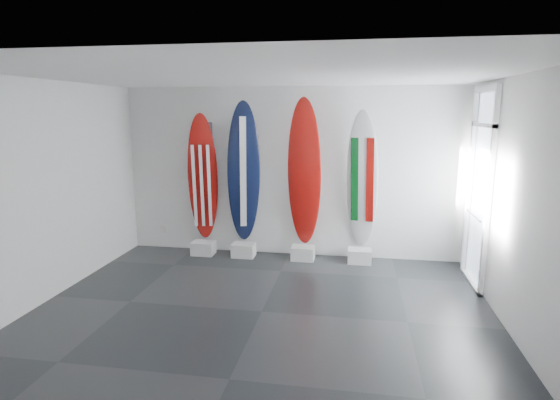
% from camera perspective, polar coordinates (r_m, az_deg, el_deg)
% --- Properties ---
extents(floor, '(6.00, 6.00, 0.00)m').
position_cam_1_polar(floor, '(6.08, -2.33, -13.90)').
color(floor, black).
rests_on(floor, ground).
extents(ceiling, '(6.00, 6.00, 0.00)m').
position_cam_1_polar(ceiling, '(5.53, -2.58, 15.56)').
color(ceiling, white).
rests_on(ceiling, wall_back).
extents(wall_back, '(6.00, 0.00, 6.00)m').
position_cam_1_polar(wall_back, '(8.04, 1.25, 3.47)').
color(wall_back, white).
rests_on(wall_back, ground).
extents(wall_front, '(6.00, 0.00, 6.00)m').
position_cam_1_polar(wall_front, '(3.29, -11.60, -8.15)').
color(wall_front, white).
rests_on(wall_front, ground).
extents(wall_left, '(0.00, 5.00, 5.00)m').
position_cam_1_polar(wall_left, '(6.89, -27.68, 0.89)').
color(wall_left, white).
rests_on(wall_left, ground).
extents(wall_right, '(0.00, 5.00, 5.00)m').
position_cam_1_polar(wall_right, '(5.80, 27.97, -0.85)').
color(wall_right, white).
rests_on(wall_right, ground).
extents(display_block_usa, '(0.40, 0.30, 0.24)m').
position_cam_1_polar(display_block_usa, '(8.40, -9.67, -6.00)').
color(display_block_usa, silver).
rests_on(display_block_usa, floor).
extents(surfboard_usa, '(0.62, 0.56, 2.32)m').
position_cam_1_polar(surfboard_usa, '(8.21, -9.73, 2.74)').
color(surfboard_usa, maroon).
rests_on(surfboard_usa, display_block_usa).
extents(display_block_navy, '(0.40, 0.30, 0.24)m').
position_cam_1_polar(display_block_navy, '(8.19, -4.63, -6.33)').
color(display_block_navy, silver).
rests_on(display_block_navy, floor).
extents(surfboard_navy, '(0.67, 0.57, 2.53)m').
position_cam_1_polar(surfboard_navy, '(7.98, -4.61, 3.37)').
color(surfboard_navy, black).
rests_on(surfboard_navy, display_block_navy).
extents(display_block_swiss, '(0.40, 0.30, 0.24)m').
position_cam_1_polar(display_block_swiss, '(8.00, 2.91, -6.73)').
color(display_block_swiss, silver).
rests_on(display_block_swiss, floor).
extents(surfboard_swiss, '(0.61, 0.36, 2.58)m').
position_cam_1_polar(surfboard_swiss, '(7.79, 3.10, 3.39)').
color(surfboard_swiss, maroon).
rests_on(surfboard_swiss, display_block_swiss).
extents(display_block_italy, '(0.40, 0.30, 0.24)m').
position_cam_1_polar(display_block_italy, '(7.96, 10.02, -6.99)').
color(display_block_italy, silver).
rests_on(display_block_italy, floor).
extents(surfboard_italy, '(0.61, 0.49, 2.38)m').
position_cam_1_polar(surfboard_italy, '(7.76, 10.34, 2.43)').
color(surfboard_italy, silver).
rests_on(surfboard_italy, display_block_italy).
extents(wall_outlet, '(0.09, 0.02, 0.13)m').
position_cam_1_polar(wall_outlet, '(8.93, -14.58, -3.64)').
color(wall_outlet, silver).
rests_on(wall_outlet, wall_back).
extents(glass_door, '(0.12, 1.16, 2.85)m').
position_cam_1_polar(glass_door, '(7.26, 23.93, 1.08)').
color(glass_door, white).
rests_on(glass_door, floor).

